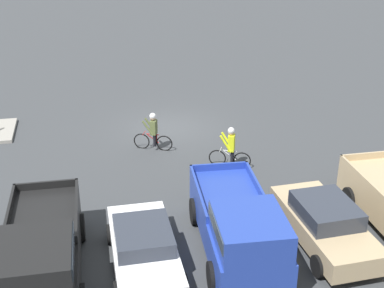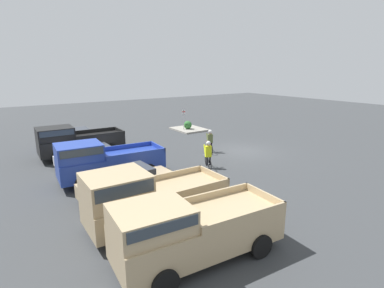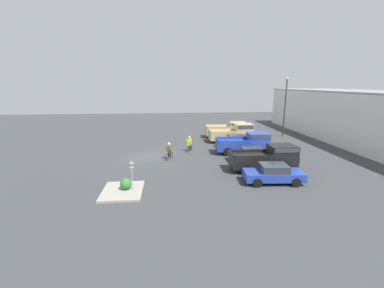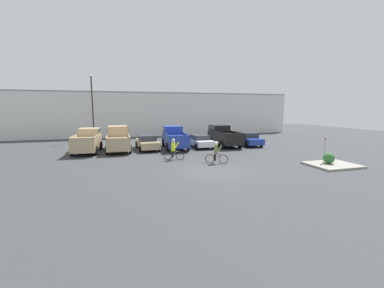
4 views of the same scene
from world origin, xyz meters
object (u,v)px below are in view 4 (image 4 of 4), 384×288
Objects in this scene: cyclist_1 at (174,149)px; fire_lane_sign at (325,146)px; sedan_0 at (147,142)px; sedan_1 at (200,141)px; pickup_truck_3 at (223,135)px; pickup_truck_2 at (174,137)px; sedan_2 at (248,139)px; lamppost at (92,104)px; shrub at (329,158)px; cyclist_0 at (216,152)px; pickup_truck_0 at (88,140)px; pickup_truck_1 at (118,138)px.

fire_lane_sign is (10.35, -4.86, 0.46)m from cyclist_1.
sedan_1 is (5.60, 0.02, -0.07)m from sedan_0.
fire_lane_sign reaches higher than pickup_truck_3.
sedan_1 is at bearing -5.40° from pickup_truck_2.
sedan_2 is (2.79, -0.65, -0.43)m from pickup_truck_3.
fire_lane_sign is at bearing -47.21° from lamppost.
shrub is (11.77, -11.04, -0.19)m from sedan_0.
cyclist_1 is 15.99m from lamppost.
lamppost reaches higher than sedan_2.
sedan_1 is 0.79× the size of pickup_truck_3.
cyclist_0 is at bearing -39.17° from cyclist_1.
cyclist_1 reaches higher than sedan_0.
shrub is at bearing -90.23° from fire_lane_sign.
sedan_2 reaches higher than shrub.
shrub is (-0.00, -0.47, -0.80)m from fire_lane_sign.
sedan_0 is 5.81× the size of shrub.
pickup_truck_0 is 0.69× the size of lamppost.
pickup_truck_2 is 0.70× the size of lamppost.
sedan_1 is at bearing -1.61° from pickup_truck_0.
sedan_2 is at bearing -3.56° from pickup_truck_2.
pickup_truck_0 is 12.84m from cyclist_0.
sedan_0 is at bearing 103.90° from cyclist_1.
pickup_truck_2 reaches higher than sedan_1.
fire_lane_sign is 2.81× the size of shrub.
sedan_0 is at bearing -55.67° from lamppost.
sedan_1 is 5.56× the size of shrub.
lamppost is (-17.35, 18.74, 3.32)m from fire_lane_sign.
cyclist_0 is at bearing -40.40° from pickup_truck_0.
pickup_truck_0 is at bearing -179.67° from pickup_truck_3.
pickup_truck_2 is at bearing 128.30° from shrub.
lamppost is 26.20m from shrub.
cyclist_0 reaches higher than sedan_1.
sedan_2 is 0.56× the size of lamppost.
fire_lane_sign is (0.57, -10.33, 0.62)m from sedan_2.
sedan_2 is (11.20, -0.24, -0.01)m from sedan_0.
sedan_1 is 1.97× the size of fire_lane_sign.
fire_lane_sign reaches higher than shrub.
sedan_2 is at bearing 47.89° from cyclist_0.
cyclist_1 is at bearing 154.88° from fire_lane_sign.
pickup_truck_2 is 14.06m from fire_lane_sign.
pickup_truck_0 reaches higher than sedan_0.
pickup_truck_3 is at bearing 0.33° from pickup_truck_0.
pickup_truck_1 is (2.78, 0.16, 0.06)m from pickup_truck_0.
pickup_truck_2 is at bearing 176.44° from sedan_2.
pickup_truck_0 is 8.40m from pickup_truck_2.
cyclist_1 is 11.44m from fire_lane_sign.
cyclist_0 is 19.25m from lamppost.
cyclist_1 is 0.78× the size of fire_lane_sign.
pickup_truck_1 is at bearing 129.53° from cyclist_0.
sedan_1 is at bearing -36.09° from lamppost.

